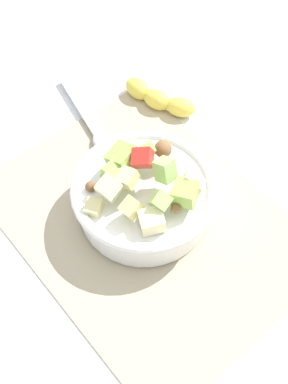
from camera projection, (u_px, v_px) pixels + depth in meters
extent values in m
plane|color=silver|center=(146.00, 222.00, 0.80)|extent=(2.40, 2.40, 0.00)
cube|color=tan|center=(146.00, 221.00, 0.80)|extent=(0.49, 0.37, 0.01)
cylinder|color=white|center=(144.00, 199.00, 0.78)|extent=(0.21, 0.21, 0.06)
torus|color=white|center=(144.00, 187.00, 0.76)|extent=(0.22, 0.22, 0.02)
cube|color=red|center=(142.00, 158.00, 0.73)|extent=(0.04, 0.04, 0.04)
cube|color=beige|center=(128.00, 178.00, 0.72)|extent=(0.03, 0.04, 0.03)
cube|color=#8CB74C|center=(115.00, 173.00, 0.73)|extent=(0.04, 0.04, 0.03)
sphere|color=brown|center=(91.00, 187.00, 0.75)|extent=(0.02, 0.02, 0.02)
cube|color=beige|center=(152.00, 221.00, 0.71)|extent=(0.04, 0.05, 0.03)
cube|color=#9EC656|center=(123.00, 157.00, 0.75)|extent=(0.05, 0.05, 0.04)
cube|color=#93C160|center=(148.00, 150.00, 0.76)|extent=(0.03, 0.03, 0.03)
sphere|color=brown|center=(163.00, 149.00, 0.76)|extent=(0.04, 0.04, 0.04)
cube|color=beige|center=(109.00, 188.00, 0.72)|extent=(0.04, 0.04, 0.04)
cube|color=#A3CC6B|center=(161.00, 200.00, 0.71)|extent=(0.04, 0.03, 0.04)
cube|color=beige|center=(94.00, 208.00, 0.73)|extent=(0.03, 0.03, 0.02)
cube|color=#9EC656|center=(185.00, 193.00, 0.72)|extent=(0.05, 0.05, 0.03)
cube|color=beige|center=(190.00, 185.00, 0.74)|extent=(0.05, 0.05, 0.05)
sphere|color=brown|center=(176.00, 208.00, 0.72)|extent=(0.02, 0.02, 0.02)
cube|color=#E5D684|center=(131.00, 208.00, 0.71)|extent=(0.03, 0.03, 0.03)
cube|color=#A3CC6B|center=(165.00, 170.00, 0.72)|extent=(0.04, 0.03, 0.04)
ellipsoid|color=#B7B7BC|center=(104.00, 143.00, 0.88)|extent=(0.06, 0.05, 0.01)
cube|color=#B7B7BC|center=(81.00, 106.00, 0.93)|extent=(0.17, 0.05, 0.01)
ellipsoid|color=yellow|center=(138.00, 89.00, 0.94)|extent=(0.06, 0.04, 0.04)
ellipsoid|color=yellow|center=(157.00, 100.00, 0.93)|extent=(0.06, 0.05, 0.04)
ellipsoid|color=yellow|center=(181.00, 107.00, 0.92)|extent=(0.07, 0.06, 0.04)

